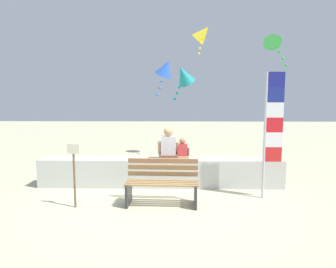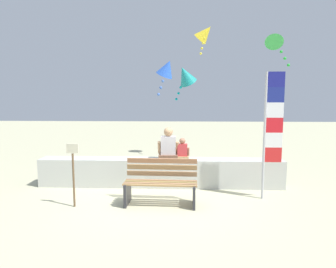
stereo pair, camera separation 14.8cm
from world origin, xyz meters
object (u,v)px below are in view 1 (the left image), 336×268
person_child (182,151)px  sign_post (74,170)px  kite_teal (184,75)px  kite_green (272,39)px  flag_banner (271,125)px  kite_yellow (203,33)px  kite_blue (166,68)px  person_adult (168,147)px  park_bench (162,184)px

person_child → sign_post: sign_post is taller
kite_teal → kite_green: (2.40, -0.67, 0.93)m
flag_banner → kite_teal: size_ratio=2.36×
kite_yellow → sign_post: bearing=-120.5°
sign_post → kite_blue: bearing=59.2°
kite_green → kite_blue: 3.02m
kite_green → person_adult: bearing=-151.6°
kite_yellow → kite_green: bearing=-48.6°
kite_yellow → sign_post: kite_yellow is taller
park_bench → kite_yellow: 6.16m
person_child → flag_banner: flag_banner is taller
person_adult → kite_teal: size_ratio=0.68×
flag_banner → kite_blue: bearing=135.5°
person_adult → kite_yellow: kite_yellow is taller
person_child → kite_green: 4.07m
park_bench → person_child: size_ratio=2.87×
person_child → sign_post: bearing=-146.0°
kite_blue → sign_post: bearing=-120.8°
person_child → kite_blue: size_ratio=0.48×
person_adult → kite_teal: kite_teal is taller
flag_banner → park_bench: bearing=-170.0°
person_adult → kite_blue: size_ratio=0.72×
flag_banner → kite_teal: (-1.72, 2.98, 1.21)m
person_child → kite_teal: bearing=87.7°
person_adult → kite_green: bearing=28.4°
park_bench → flag_banner: 2.56m
kite_green → kite_blue: kite_green is taller
kite_yellow → sign_post: 6.69m
kite_blue → kite_teal: bearing=56.4°
park_bench → kite_blue: bearing=89.8°
person_adult → sign_post: 2.30m
person_adult → kite_blue: (-0.10, 1.41, 1.95)m
park_bench → flag_banner: size_ratio=0.55×
person_child → person_adult: bearing=-179.9°
flag_banner → kite_green: 3.22m
person_child → kite_green: bearing=31.5°
flag_banner → sign_post: 4.07m
kite_green → flag_banner: bearing=-106.3°
park_bench → sign_post: (-1.69, -0.24, 0.33)m
kite_blue → sign_post: 3.95m
person_child → kite_teal: 2.90m
kite_teal → kite_green: bearing=-15.5°
person_child → kite_yellow: 4.91m
kite_yellow → kite_teal: 2.07m
kite_blue → sign_post: (-1.69, -2.84, -2.17)m
person_child → flag_banner: (1.81, -0.79, 0.70)m
park_bench → flag_banner: (2.25, 0.40, 1.16)m
kite_blue → flag_banner: bearing=-44.5°
kite_yellow → kite_green: 2.66m
kite_yellow → kite_teal: (-0.68, -1.29, -1.47)m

